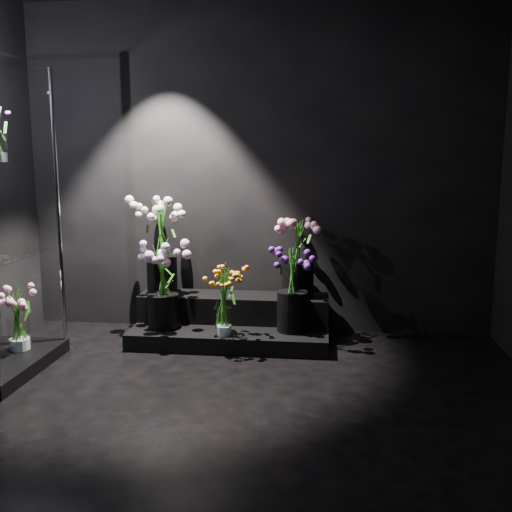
# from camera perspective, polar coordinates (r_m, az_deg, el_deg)

# --- Properties ---
(floor) EXTENTS (4.00, 4.00, 0.00)m
(floor) POSITION_cam_1_polar(r_m,az_deg,el_deg) (3.28, -4.12, -17.36)
(floor) COLOR black
(floor) RESTS_ON ground
(wall_back) EXTENTS (4.00, 0.00, 4.00)m
(wall_back) POSITION_cam_1_polar(r_m,az_deg,el_deg) (4.90, 0.09, 8.66)
(wall_back) COLOR black
(wall_back) RESTS_ON floor
(display_riser) EXTENTS (1.60, 0.71, 0.35)m
(display_riser) POSITION_cam_1_polar(r_m,az_deg,el_deg) (4.80, -2.40, -6.56)
(display_riser) COLOR black
(display_riser) RESTS_ON floor
(bouquet_orange_bells) EXTENTS (0.31, 0.31, 0.56)m
(bouquet_orange_bells) POSITION_cam_1_polar(r_m,az_deg,el_deg) (4.40, -3.27, -4.29)
(bouquet_orange_bells) COLOR white
(bouquet_orange_bells) RESTS_ON display_riser
(bouquet_lilac) EXTENTS (0.38, 0.38, 0.67)m
(bouquet_lilac) POSITION_cam_1_polar(r_m,az_deg,el_deg) (4.64, -9.33, -2.56)
(bouquet_lilac) COLOR black
(bouquet_lilac) RESTS_ON display_riser
(bouquet_purple) EXTENTS (0.34, 0.34, 0.66)m
(bouquet_purple) POSITION_cam_1_polar(r_m,az_deg,el_deg) (4.50, 3.68, -2.93)
(bouquet_purple) COLOR black
(bouquet_purple) RESTS_ON display_riser
(bouquet_cream_roses) EXTENTS (0.49, 0.49, 0.79)m
(bouquet_cream_roses) POSITION_cam_1_polar(r_m,az_deg,el_deg) (4.85, -9.47, 1.59)
(bouquet_cream_roses) COLOR black
(bouquet_cream_roses) RESTS_ON display_riser
(bouquet_pink_roses) EXTENTS (0.45, 0.45, 0.64)m
(bouquet_pink_roses) POSITION_cam_1_polar(r_m,az_deg,el_deg) (4.71, 4.22, 0.22)
(bouquet_pink_roses) COLOR black
(bouquet_pink_roses) RESTS_ON display_riser
(bouquet_case_base_pink) EXTENTS (0.30, 0.30, 0.48)m
(bouquet_case_base_pink) POSITION_cam_1_polar(r_m,az_deg,el_deg) (4.53, -22.73, -5.67)
(bouquet_case_base_pink) COLOR white
(bouquet_case_base_pink) RESTS_ON display_case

